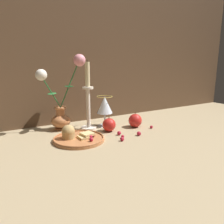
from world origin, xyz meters
name	(u,v)px	position (x,y,z in m)	size (l,w,h in m)	color
ground_plane	(104,134)	(0.00, 0.00, 0.00)	(2.40, 2.40, 0.00)	#9E8966
wall_back	(76,9)	(0.00, 0.29, 0.60)	(2.40, 0.04, 1.20)	brown
vase	(62,102)	(-0.14, 0.17, 0.14)	(0.25, 0.10, 0.37)	#B77042
plate_with_pastries	(77,137)	(-0.14, -0.02, 0.02)	(0.22, 0.22, 0.07)	#B77042
wine_glass	(105,106)	(0.06, 0.11, 0.11)	(0.08, 0.08, 0.16)	silver
candlestick	(88,103)	(-0.03, 0.11, 0.13)	(0.08, 0.08, 0.34)	silver
apple_beside_vase	(135,121)	(0.19, 0.02, 0.03)	(0.07, 0.07, 0.08)	red
apple_near_glass	(109,125)	(0.04, 0.02, 0.03)	(0.07, 0.07, 0.08)	red
berry_near_plate	(123,136)	(0.04, -0.09, 0.01)	(0.01, 0.01, 0.01)	#AD192D
berry_front_center	(122,139)	(0.02, -0.13, 0.01)	(0.02, 0.02, 0.02)	#AD192D
berry_by_glass_stem	(139,134)	(0.12, -0.10, 0.01)	(0.02, 0.02, 0.02)	#AD192D
berry_under_candlestick	(119,133)	(0.05, -0.05, 0.01)	(0.02, 0.02, 0.02)	#AD192D
berry_far_right	(151,127)	(0.25, -0.05, 0.01)	(0.02, 0.02, 0.02)	#AD192D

